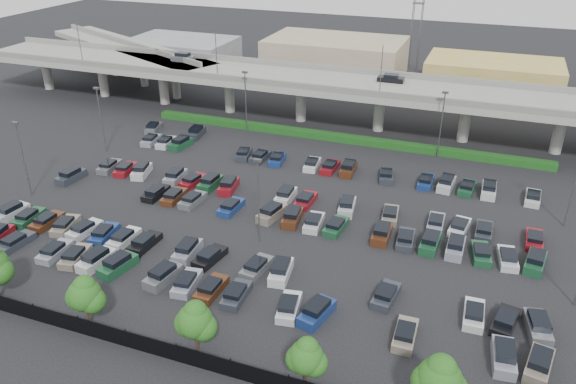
# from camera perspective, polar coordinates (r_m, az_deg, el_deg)

# --- Properties ---
(ground) EXTENTS (280.00, 280.00, 0.00)m
(ground) POSITION_cam_1_polar(r_m,az_deg,el_deg) (71.15, -0.37, -1.81)
(ground) COLOR black
(overpass) EXTENTS (150.00, 13.00, 15.80)m
(overpass) POSITION_cam_1_polar(r_m,az_deg,el_deg) (96.92, 6.32, 10.50)
(overpass) COLOR gray
(overpass) RESTS_ON ground
(on_ramp) EXTENTS (50.93, 30.13, 8.80)m
(on_ramp) POSITION_cam_1_polar(r_m,az_deg,el_deg) (128.56, -15.91, 13.74)
(on_ramp) COLOR gray
(on_ramp) RESTS_ON ground
(hedge) EXTENTS (66.00, 1.60, 1.10)m
(hedge) POSITION_cam_1_polar(r_m,az_deg,el_deg) (92.52, 5.16, 5.53)
(hedge) COLOR #123D13
(hedge) RESTS_ON ground
(fence) EXTENTS (70.00, 0.10, 2.00)m
(fence) POSITION_cam_1_polar(r_m,az_deg,el_deg) (50.29, -12.27, -15.44)
(fence) COLOR black
(fence) RESTS_ON ground
(tree_row) EXTENTS (65.07, 3.66, 5.94)m
(tree_row) POSITION_cam_1_polar(r_m,az_deg,el_deg) (49.18, -10.89, -12.39)
(tree_row) COLOR #332316
(tree_row) RESTS_ON ground
(parked_cars) EXTENTS (63.21, 41.70, 1.67)m
(parked_cars) POSITION_cam_1_polar(r_m,az_deg,el_deg) (68.39, -2.45, -2.52)
(parked_cars) COLOR #4A2613
(parked_cars) RESTS_ON ground
(light_poles) EXTENTS (66.90, 48.38, 10.30)m
(light_poles) POSITION_cam_1_polar(r_m,az_deg,el_deg) (71.48, -2.92, 3.87)
(light_poles) COLOR #4A4A4F
(light_poles) RESTS_ON ground
(distant_buildings) EXTENTS (138.00, 24.00, 9.00)m
(distant_buildings) POSITION_cam_1_polar(r_m,az_deg,el_deg) (124.24, 15.62, 11.85)
(distant_buildings) COLOR gray
(distant_buildings) RESTS_ON ground
(comm_tower) EXTENTS (2.40, 2.40, 30.00)m
(comm_tower) POSITION_cam_1_polar(r_m,az_deg,el_deg) (134.75, 13.18, 18.43)
(comm_tower) COLOR #4A4A4F
(comm_tower) RESTS_ON ground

